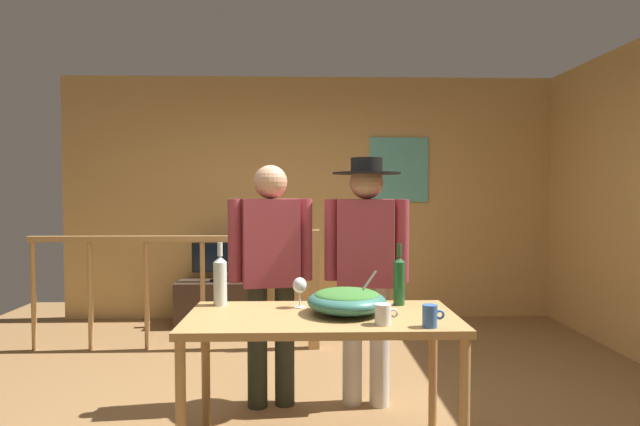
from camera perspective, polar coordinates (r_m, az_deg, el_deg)
The scene contains 15 objects.
ground_plane at distance 3.46m, azimuth -0.38°, elevation -21.80°, with size 7.10×7.10×0.00m, color olive.
back_wall at distance 5.85m, azimuth -0.95°, elevation 1.63°, with size 5.46×0.10×2.68m, color tan.
framed_picture at distance 5.89m, azimuth 8.59°, elevation 4.69°, with size 0.65×0.03×0.71m, color #58B0A3.
stair_railing at distance 4.78m, azimuth -10.56°, elevation -6.88°, with size 2.58×0.10×1.07m.
tv_console at distance 5.70m, azimuth -10.83°, elevation -9.64°, with size 0.90×0.40×0.47m, color #38281E.
flat_screen_tv at distance 5.59m, azimuth -10.92°, elevation -4.89°, with size 0.57×0.12×0.41m.
serving_table at distance 2.83m, azimuth 0.19°, elevation -12.59°, with size 1.43×0.70×0.76m.
salad_bowl at distance 2.83m, azimuth 2.93°, elevation -9.45°, with size 0.42×0.42×0.23m.
wine_glass at distance 2.96m, azimuth -2.24°, elevation -8.02°, with size 0.08×0.08×0.17m.
wine_bottle_green at distance 3.05m, azimuth 8.63°, elevation -7.22°, with size 0.07×0.07×0.36m.
wine_bottle_clear at distance 3.07m, azimuth -10.85°, elevation -7.14°, with size 0.08×0.08×0.36m.
mug_blue at distance 2.61m, azimuth 11.95°, elevation -10.94°, with size 0.11×0.07×0.11m.
mug_white at distance 2.62m, azimuth 6.93°, elevation -10.92°, with size 0.12×0.08×0.10m.
person_standing_left at distance 3.45m, azimuth -5.40°, elevation -5.76°, with size 0.55×0.28×1.59m.
person_standing_right at distance 3.46m, azimuth 5.07°, elevation -5.03°, with size 0.55×0.45×1.64m.
Camera 1 is at (-0.07, -3.15, 1.42)m, focal length 29.30 mm.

